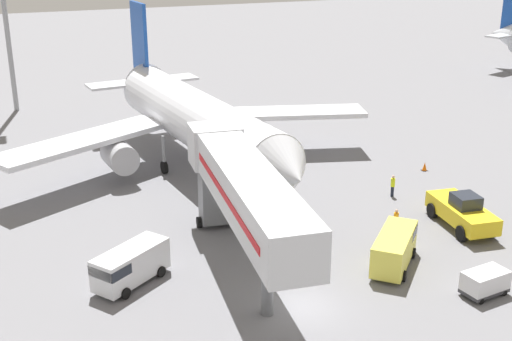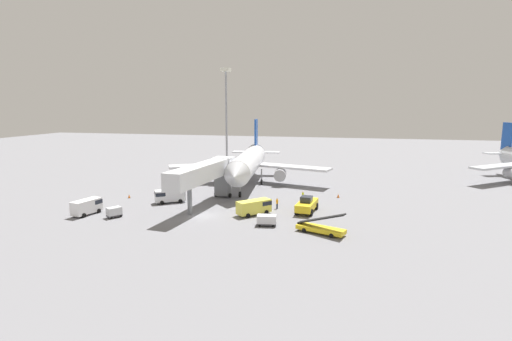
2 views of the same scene
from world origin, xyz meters
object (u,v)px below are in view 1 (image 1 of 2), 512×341
Objects in this scene: service_van_far_center at (395,247)px; service_van_rear_left at (129,265)px; jet_bridge at (241,186)px; ground_crew_worker_foreground at (396,220)px; ground_crew_worker_midground at (393,185)px; baggage_cart_near_right at (485,282)px; safety_cone_bravo at (425,167)px; airplane_at_gate at (194,118)px; pushback_tug at (462,212)px.

service_van_rear_left is (-16.02, 3.73, 0.00)m from service_van_far_center.
ground_crew_worker_foreground is (11.78, 0.76, -4.53)m from jet_bridge.
jet_bridge reaches higher than ground_crew_worker_midground.
baggage_cart_near_right is 1.60× the size of ground_crew_worker_foreground.
baggage_cart_near_right is 21.32m from safety_cone_bravo.
service_van_rear_left is at bearing -117.73° from airplane_at_gate.
baggage_cart_near_right is at bearing -70.47° from airplane_at_gate.
ground_crew_worker_midground is at bearing -42.49° from airplane_at_gate.
ground_crew_worker_midground is at bearing 77.70° from baggage_cart_near_right.
jet_bridge is 11.10× the size of ground_crew_worker_midground.
service_van_far_center is 1.00× the size of service_van_rear_left.
airplane_at_gate reaches higher than safety_cone_bravo.
ground_crew_worker_midground is (-1.40, 6.81, -0.26)m from pushback_tug.
service_van_far_center is at bearing -121.80° from ground_crew_worker_midground.
ground_crew_worker_midground is at bearing -144.98° from safety_cone_bravo.
ground_crew_worker_foreground is (18.74, 0.36, -0.34)m from service_van_rear_left.
airplane_at_gate is at bearing 137.51° from ground_crew_worker_midground.
safety_cone_bravo is (21.20, 10.82, -5.10)m from jet_bridge.
safety_cone_bravo is (18.71, -7.54, -4.35)m from airplane_at_gate.
ground_crew_worker_foreground is 13.79m from safety_cone_bravo.
ground_crew_worker_foreground is 6.85m from ground_crew_worker_midground.
jet_bridge is at bearing -3.29° from service_van_rear_left.
baggage_cart_near_right is 15.41m from ground_crew_worker_midground.
service_van_far_center is at bearing -123.61° from ground_crew_worker_foreground.
ground_crew_worker_midground is at bearing 101.61° from pushback_tug.
airplane_at_gate reaches higher than ground_crew_worker_midground.
pushback_tug is 8.24m from service_van_far_center.
ground_crew_worker_midground is at bearing 15.74° from service_van_rear_left.
pushback_tug is 23.62m from service_van_rear_left.
service_van_far_center is at bearing -73.13° from airplane_at_gate.
jet_bridge reaches higher than safety_cone_bravo.
airplane_at_gate is at bearing 82.30° from jet_bridge.
pushback_tug reaches higher than baggage_cart_near_right.
service_van_far_center reaches higher than ground_crew_worker_midground.
pushback_tug reaches higher than safety_cone_bravo.
jet_bridge is 3.80× the size of service_van_far_center.
ground_crew_worker_foreground is at bearing -120.50° from ground_crew_worker_midground.
ground_crew_worker_midground is (3.48, 5.90, 0.00)m from ground_crew_worker_foreground.
pushback_tug is at bearing 22.71° from service_van_far_center.
service_van_rear_left is 30.04m from safety_cone_bravo.
service_van_far_center is (9.06, -3.33, -4.19)m from jet_bridge.
jet_bridge is at bearing 159.82° from service_van_far_center.
baggage_cart_near_right is (9.49, -26.75, -3.89)m from airplane_at_gate.
service_van_rear_left is at bearing 178.66° from pushback_tug.
airplane_at_gate reaches higher than baggage_cart_near_right.
baggage_cart_near_right is at bearing -115.64° from safety_cone_bravo.
jet_bridge is 10.52m from service_van_far_center.
service_van_rear_left is 1.82× the size of baggage_cart_near_right.
service_van_rear_left reaches higher than ground_crew_worker_foreground.
pushback_tug is (16.66, -0.15, -4.27)m from jet_bridge.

